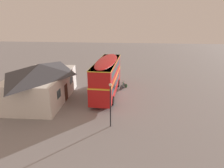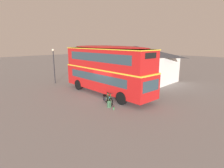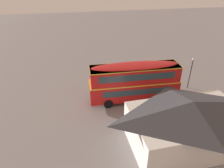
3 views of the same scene
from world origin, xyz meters
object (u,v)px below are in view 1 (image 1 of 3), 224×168
at_px(street_lamp, 110,100).
at_px(double_decker_bus, 107,75).
at_px(backpack_on_ground, 126,86).
at_px(water_bottle_green_metal, 127,85).
at_px(touring_bicycle, 123,86).

bearing_deg(street_lamp, double_decker_bus, 9.84).
relative_size(backpack_on_ground, water_bottle_green_metal, 2.28).
xyz_separation_m(touring_bicycle, water_bottle_green_metal, (1.34, -0.62, -0.26)).
height_order(double_decker_bus, street_lamp, double_decker_bus).
distance_m(double_decker_bus, water_bottle_green_metal, 5.17).
xyz_separation_m(touring_bicycle, backpack_on_ground, (0.69, -0.49, -0.09)).
bearing_deg(water_bottle_green_metal, touring_bicycle, 155.15).
distance_m(backpack_on_ground, street_lamp, 11.47).
bearing_deg(backpack_on_ground, touring_bicycle, 144.71).
relative_size(touring_bicycle, water_bottle_green_metal, 6.78).
bearing_deg(backpack_on_ground, double_decker_bus, 140.93).
relative_size(double_decker_bus, street_lamp, 2.50).
bearing_deg(street_lamp, water_bottle_green_metal, -5.71).
distance_m(touring_bicycle, street_lamp, 10.74).
xyz_separation_m(double_decker_bus, water_bottle_green_metal, (3.68, -2.59, -2.53)).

